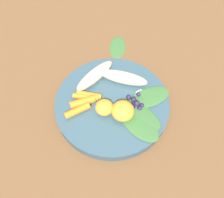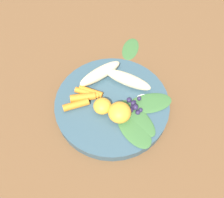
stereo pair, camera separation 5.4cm
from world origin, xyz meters
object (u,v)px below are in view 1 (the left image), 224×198
object	(u,v)px
banana_peeled_right	(124,78)
kale_leaf_stray	(118,47)
banana_peeled_left	(95,75)
bowl	(112,104)
orange_segment_near	(123,111)

from	to	relation	value
banana_peeled_right	kale_leaf_stray	world-z (taller)	banana_peeled_right
banana_peeled_left	kale_leaf_stray	world-z (taller)	banana_peeled_left
bowl	kale_leaf_stray	world-z (taller)	bowl
bowl	kale_leaf_stray	bearing A→B (deg)	118.82
banana_peeled_left	banana_peeled_right	bearing A→B (deg)	126.63
bowl	orange_segment_near	distance (m)	0.06
banana_peeled_right	orange_segment_near	size ratio (longest dim) A/B	2.32
banana_peeled_right	bowl	bearing A→B (deg)	80.23
banana_peeled_left	banana_peeled_right	distance (m)	0.07
bowl	banana_peeled_right	size ratio (longest dim) A/B	2.28
banana_peeled_left	banana_peeled_right	world-z (taller)	same
bowl	kale_leaf_stray	distance (m)	0.21
banana_peeled_left	orange_segment_near	bearing A→B (deg)	75.12
banana_peeled_left	kale_leaf_stray	bearing A→B (deg)	-160.77
banana_peeled_right	orange_segment_near	xyz separation A→B (m)	(0.05, -0.08, 0.00)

